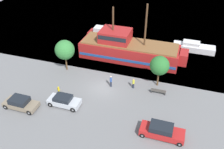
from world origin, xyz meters
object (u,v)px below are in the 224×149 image
object	(u,v)px
moored_boat_dockside	(193,47)
parked_car_curb_mid	(20,103)
fire_hydrant	(59,89)
pirate_ship	(128,49)
parked_car_curb_rear	(64,101)
pedestrian_walking_near	(111,81)
bench_promenade_east	(158,91)
pedestrian_walking_far	(133,83)
moored_boat_outer	(101,33)
parked_car_curb_front	(162,131)

from	to	relation	value
moored_boat_dockside	parked_car_curb_mid	xyz separation A→B (m)	(-20.06, -22.57, 0.06)
parked_car_curb_mid	fire_hydrant	xyz separation A→B (m)	(2.92, 4.52, -0.31)
pirate_ship	parked_car_curb_rear	xyz separation A→B (m)	(-4.67, -14.27, -1.06)
moored_boat_dockside	parked_car_curb_rear	bearing A→B (deg)	-126.23
pedestrian_walking_near	moored_boat_dockside	bearing A→B (deg)	54.39
fire_hydrant	bench_promenade_east	xyz separation A→B (m)	(13.26, 3.72, 0.04)
bench_promenade_east	pedestrian_walking_near	xyz separation A→B (m)	(-6.69, -0.42, 0.46)
pirate_ship	fire_hydrant	size ratio (longest dim) A/B	22.95
pedestrian_walking_near	pedestrian_walking_far	world-z (taller)	pedestrian_walking_near
moored_boat_dockside	bench_promenade_east	world-z (taller)	moored_boat_dockside
moored_boat_outer	pedestrian_walking_far	xyz separation A→B (m)	(10.08, -14.50, 0.06)
moored_boat_dockside	moored_boat_outer	xyz separation A→B (m)	(-17.54, 0.41, 0.07)
bench_promenade_east	moored_boat_dockside	bearing A→B (deg)	74.89
parked_car_curb_mid	parked_car_curb_rear	xyz separation A→B (m)	(5.05, 2.09, -0.00)
parked_car_curb_rear	fire_hydrant	xyz separation A→B (m)	(-2.13, 2.42, -0.31)
pirate_ship	moored_boat_dockside	world-z (taller)	pirate_ship
parked_car_curb_rear	moored_boat_outer	bearing A→B (deg)	96.90
bench_promenade_east	pirate_ship	bearing A→B (deg)	128.53
moored_boat_outer	bench_promenade_east	xyz separation A→B (m)	(13.67, -14.74, -0.29)
parked_car_curb_rear	parked_car_curb_mid	bearing A→B (deg)	-157.47
bench_promenade_east	pedestrian_walking_near	size ratio (longest dim) A/B	1.11
parked_car_curb_mid	pedestrian_walking_near	distance (m)	12.31
moored_boat_dockside	fire_hydrant	xyz separation A→B (m)	(-17.13, -18.06, -0.25)
fire_hydrant	bench_promenade_east	bearing A→B (deg)	15.68
parked_car_curb_front	pedestrian_walking_near	world-z (taller)	pedestrian_walking_near
pirate_ship	bench_promenade_east	world-z (taller)	pirate_ship
parked_car_curb_rear	moored_boat_dockside	bearing A→B (deg)	53.77
pirate_ship	fire_hydrant	world-z (taller)	pirate_ship
moored_boat_outer	fire_hydrant	world-z (taller)	moored_boat_outer
parked_car_curb_front	pedestrian_walking_far	size ratio (longest dim) A/B	3.10
pirate_ship	parked_car_curb_mid	distance (m)	19.06
pedestrian_walking_far	bench_promenade_east	bearing A→B (deg)	-3.86
parked_car_curb_rear	parked_car_curb_front	bearing A→B (deg)	-6.06
moored_boat_outer	pedestrian_walking_far	distance (m)	17.66
fire_hydrant	pedestrian_walking_near	distance (m)	7.37
parked_car_curb_rear	bench_promenade_east	size ratio (longest dim) A/B	2.10
fire_hydrant	parked_car_curb_front	bearing A→B (deg)	-14.27
parked_car_curb_front	pedestrian_walking_far	xyz separation A→B (m)	(-5.16, 7.74, 0.02)
parked_car_curb_front	parked_car_curb_mid	world-z (taller)	parked_car_curb_front
moored_boat_outer	fire_hydrant	xyz separation A→B (m)	(0.40, -18.46, -0.33)
moored_boat_dockside	parked_car_curb_front	xyz separation A→B (m)	(-2.29, -21.83, 0.11)
moored_boat_dockside	parked_car_curb_rear	distance (m)	25.39
parked_car_curb_rear	pedestrian_walking_far	bearing A→B (deg)	40.23
parked_car_curb_rear	pedestrian_walking_far	xyz separation A→B (m)	(7.55, 6.39, 0.07)
moored_boat_outer	pedestrian_walking_near	distance (m)	16.68
parked_car_curb_mid	bench_promenade_east	bearing A→B (deg)	26.99
parked_car_curb_rear	pedestrian_walking_near	size ratio (longest dim) A/B	2.34
moored_boat_dockside	parked_car_curb_mid	size ratio (longest dim) A/B	1.62
moored_boat_outer	parked_car_curb_mid	size ratio (longest dim) A/B	1.19
moored_boat_dockside	fire_hydrant	size ratio (longest dim) A/B	9.38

